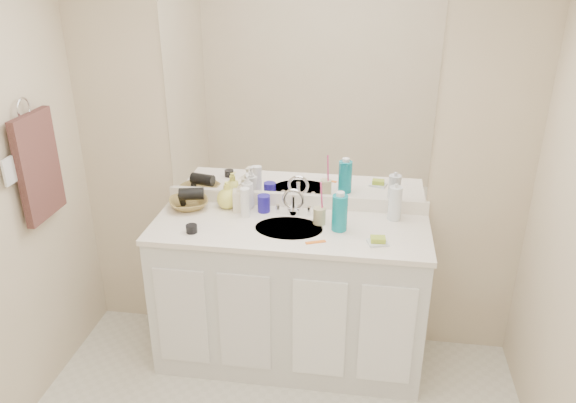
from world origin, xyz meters
The scene contains 25 objects.
wall_back centered at (0.00, 1.30, 1.20)m, with size 2.60×0.02×2.40m, color beige.
vanity_cabinet centered at (0.00, 1.02, 0.42)m, with size 1.50×0.55×0.85m, color silver.
countertop centered at (0.00, 1.02, 0.86)m, with size 1.52×0.57×0.03m, color white.
backsplash centered at (0.00, 1.29, 0.92)m, with size 1.52×0.03×0.08m, color white.
sink_basin centered at (0.00, 1.00, 0.87)m, with size 0.37×0.37×0.02m, color silver.
faucet centered at (0.00, 1.18, 0.94)m, with size 0.02×0.02×0.11m, color silver.
mirror centered at (0.00, 1.29, 1.56)m, with size 1.48×0.01×1.20m, color white.
blue_mug centered at (-0.17, 1.19, 0.93)m, with size 0.07×0.07×0.10m, color #1F1697.
tan_cup centered at (0.16, 1.08, 0.93)m, with size 0.07×0.07×0.09m, color #BCB585.
toothbrush centered at (0.17, 1.08, 1.03)m, with size 0.01×0.01×0.20m, color #F13F87.
mouthwash_bottle centered at (0.27, 1.03, 0.98)m, with size 0.08×0.08×0.20m, color #0C8394.
clear_pump_bottle centered at (0.56, 1.20, 0.98)m, with size 0.07×0.07×0.19m, color white.
soap_dish centered at (0.48, 0.90, 0.89)m, with size 0.10×0.08×0.01m, color white.
green_soap centered at (0.48, 0.90, 0.90)m, with size 0.08×0.05×0.03m, color #9DBB2D.
orange_comb centered at (0.16, 0.86, 0.88)m, with size 0.11×0.02×0.00m, color orange.
dark_jar centered at (-0.50, 0.88, 0.90)m, with size 0.06×0.06×0.04m, color black.
extra_white_bottle centered at (-0.26, 1.11, 0.96)m, with size 0.05×0.05×0.17m, color white.
soap_bottle_white centered at (-0.28, 1.23, 0.98)m, with size 0.08×0.08×0.21m, color white.
soap_bottle_cream centered at (-0.31, 1.19, 0.97)m, with size 0.08×0.09×0.19m, color #F1E5C5.
soap_bottle_yellow centered at (-0.39, 1.22, 0.96)m, with size 0.12×0.12×0.16m, color #F2EF5E.
wicker_basket centered at (-0.61, 1.18, 0.91)m, with size 0.22×0.22×0.05m, color olive.
hair_dryer centered at (-0.59, 1.18, 0.97)m, with size 0.07×0.07×0.14m, color black.
towel_ring centered at (-1.27, 0.77, 1.55)m, with size 0.11×0.11×0.01m, color silver.
hand_towel centered at (-1.25, 0.77, 1.25)m, with size 0.04×0.32×0.55m, color #351E1C.
switch_plate centered at (-1.27, 0.57, 1.30)m, with size 0.01×0.09×0.13m, color white.
Camera 1 is at (0.40, -1.67, 2.25)m, focal length 35.00 mm.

